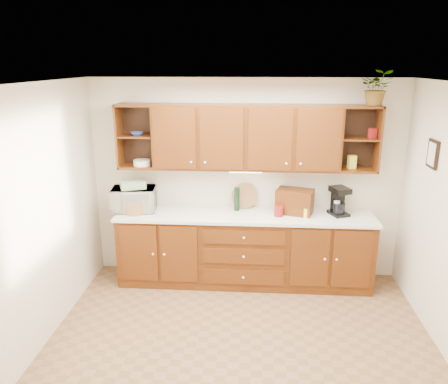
# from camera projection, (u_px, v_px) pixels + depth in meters

# --- Properties ---
(floor) EXTENTS (4.00, 4.00, 0.00)m
(floor) POSITION_uv_depth(u_px,v_px,m) (240.00, 350.00, 4.39)
(floor) COLOR brown
(floor) RESTS_ON ground
(ceiling) EXTENTS (4.00, 4.00, 0.00)m
(ceiling) POSITION_uv_depth(u_px,v_px,m) (243.00, 84.00, 3.64)
(ceiling) COLOR white
(ceiling) RESTS_ON back_wall
(back_wall) EXTENTS (4.00, 0.00, 4.00)m
(back_wall) POSITION_uv_depth(u_px,v_px,m) (246.00, 180.00, 5.69)
(back_wall) COLOR beige
(back_wall) RESTS_ON floor
(left_wall) EXTENTS (0.00, 3.50, 3.50)m
(left_wall) POSITION_uv_depth(u_px,v_px,m) (31.00, 224.00, 4.15)
(left_wall) COLOR beige
(left_wall) RESTS_ON floor
(base_cabinets) EXTENTS (3.20, 0.60, 0.90)m
(base_cabinets) POSITION_uv_depth(u_px,v_px,m) (244.00, 250.00, 5.64)
(base_cabinets) COLOR #3C1A06
(base_cabinets) RESTS_ON floor
(countertop) EXTENTS (3.24, 0.64, 0.04)m
(countertop) POSITION_uv_depth(u_px,v_px,m) (245.00, 216.00, 5.50)
(countertop) COLOR silver
(countertop) RESTS_ON base_cabinets
(upper_cabinets) EXTENTS (3.20, 0.33, 0.80)m
(upper_cabinets) POSITION_uv_depth(u_px,v_px,m) (247.00, 137.00, 5.36)
(upper_cabinets) COLOR #3C1A06
(upper_cabinets) RESTS_ON back_wall
(undercabinet_light) EXTENTS (0.40, 0.05, 0.02)m
(undercabinet_light) POSITION_uv_depth(u_px,v_px,m) (245.00, 171.00, 5.43)
(undercabinet_light) COLOR white
(undercabinet_light) RESTS_ON upper_cabinets
(framed_picture) EXTENTS (0.03, 0.24, 0.30)m
(framed_picture) POSITION_uv_depth(u_px,v_px,m) (433.00, 154.00, 4.58)
(framed_picture) COLOR black
(framed_picture) RESTS_ON right_wall
(wicker_basket) EXTENTS (0.29, 0.29, 0.14)m
(wicker_basket) POSITION_uv_depth(u_px,v_px,m) (135.00, 208.00, 5.50)
(wicker_basket) COLOR #9B6A40
(wicker_basket) RESTS_ON countertop
(microwave) EXTENTS (0.58, 0.43, 0.30)m
(microwave) POSITION_uv_depth(u_px,v_px,m) (134.00, 199.00, 5.59)
(microwave) COLOR beige
(microwave) RESTS_ON countertop
(towel_stack) EXTENTS (0.37, 0.32, 0.09)m
(towel_stack) POSITION_uv_depth(u_px,v_px,m) (133.00, 184.00, 5.54)
(towel_stack) COLOR #D8D166
(towel_stack) RESTS_ON microwave
(wine_bottle) EXTENTS (0.09, 0.09, 0.31)m
(wine_bottle) POSITION_uv_depth(u_px,v_px,m) (237.00, 199.00, 5.59)
(wine_bottle) COLOR black
(wine_bottle) RESTS_ON countertop
(woven_tray) EXTENTS (0.34, 0.11, 0.33)m
(woven_tray) POSITION_uv_depth(u_px,v_px,m) (244.00, 207.00, 5.73)
(woven_tray) COLOR #9B6A40
(woven_tray) RESTS_ON countertop
(bread_box) EXTENTS (0.51, 0.40, 0.31)m
(bread_box) POSITION_uv_depth(u_px,v_px,m) (295.00, 201.00, 5.49)
(bread_box) COLOR #3C1A06
(bread_box) RESTS_ON countertop
(mug_tree) EXTENTS (0.24, 0.24, 0.27)m
(mug_tree) POSITION_uv_depth(u_px,v_px,m) (303.00, 211.00, 5.49)
(mug_tree) COLOR #3C1A06
(mug_tree) RESTS_ON countertop
(canister_red) EXTENTS (0.11, 0.11, 0.13)m
(canister_red) POSITION_uv_depth(u_px,v_px,m) (279.00, 211.00, 5.40)
(canister_red) COLOR maroon
(canister_red) RESTS_ON countertop
(canister_white) EXTENTS (0.10, 0.10, 0.19)m
(canister_white) POSITION_uv_depth(u_px,v_px,m) (337.00, 208.00, 5.43)
(canister_white) COLOR white
(canister_white) RESTS_ON countertop
(canister_yellow) EXTENTS (0.12, 0.12, 0.12)m
(canister_yellow) POSITION_uv_depth(u_px,v_px,m) (306.00, 213.00, 5.37)
(canister_yellow) COLOR yellow
(canister_yellow) RESTS_ON countertop
(coffee_maker) EXTENTS (0.27, 0.30, 0.36)m
(coffee_maker) POSITION_uv_depth(u_px,v_px,m) (339.00, 201.00, 5.44)
(coffee_maker) COLOR black
(coffee_maker) RESTS_ON countertop
(bowl_stack) EXTENTS (0.21, 0.21, 0.04)m
(bowl_stack) POSITION_uv_depth(u_px,v_px,m) (137.00, 134.00, 5.43)
(bowl_stack) COLOR navy
(bowl_stack) RESTS_ON upper_cabinets
(plate_stack) EXTENTS (0.28, 0.28, 0.07)m
(plate_stack) POSITION_uv_depth(u_px,v_px,m) (142.00, 163.00, 5.52)
(plate_stack) COLOR white
(plate_stack) RESTS_ON upper_cabinets
(pantry_box_yellow) EXTENTS (0.11, 0.09, 0.16)m
(pantry_box_yellow) POSITION_uv_depth(u_px,v_px,m) (352.00, 162.00, 5.35)
(pantry_box_yellow) COLOR yellow
(pantry_box_yellow) RESTS_ON upper_cabinets
(pantry_box_red) EXTENTS (0.10, 0.09, 0.12)m
(pantry_box_red) POSITION_uv_depth(u_px,v_px,m) (373.00, 133.00, 5.21)
(pantry_box_red) COLOR maroon
(pantry_box_red) RESTS_ON upper_cabinets
(potted_plant) EXTENTS (0.43, 0.39, 0.41)m
(potted_plant) POSITION_uv_depth(u_px,v_px,m) (377.00, 88.00, 5.03)
(potted_plant) COLOR #999999
(potted_plant) RESTS_ON upper_cabinets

